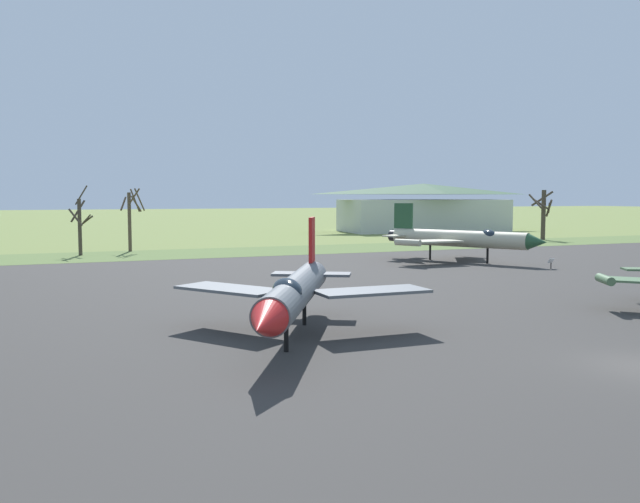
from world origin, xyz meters
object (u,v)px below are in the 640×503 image
at_px(info_placard_rear_left, 551,262).
at_px(jet_fighter_rear_left, 459,238).
at_px(visitor_building, 423,208).
at_px(jet_fighter_rear_center, 294,292).

bearing_deg(info_placard_rear_left, jet_fighter_rear_left, 114.37).
bearing_deg(jet_fighter_rear_left, info_placard_rear_left, -65.63).
relative_size(info_placard_rear_left, visitor_building, 0.03).
bearing_deg(jet_fighter_rear_left, visitor_building, 62.36).
xyz_separation_m(jet_fighter_rear_left, visitor_building, (25.00, 47.74, 1.74)).
height_order(jet_fighter_rear_left, visitor_building, visitor_building).
height_order(jet_fighter_rear_center, jet_fighter_rear_left, jet_fighter_rear_left).
bearing_deg(info_placard_rear_left, jet_fighter_rear_center, -148.97).
relative_size(jet_fighter_rear_left, info_placard_rear_left, 15.69).
xyz_separation_m(jet_fighter_rear_center, visitor_building, (50.39, 73.14, 1.91)).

